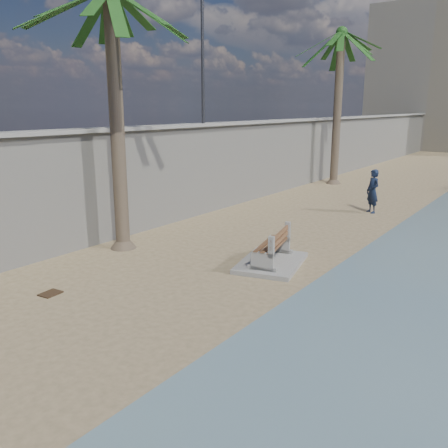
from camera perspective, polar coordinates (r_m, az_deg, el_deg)
The scene contains 7 objects.
seawall at distance 25.99m, azimuth 8.45°, elevation 8.28°, with size 0.45×70.00×3.50m, color gray.
wall_cap at distance 25.88m, azimuth 8.59°, elevation 12.25°, with size 0.80×70.00×0.12m, color gray.
bench_far at distance 13.07m, azimuth 5.73°, elevation -3.18°, with size 2.07×2.60×0.96m.
palm_back at distance 27.58m, azimuth 13.97°, elevation 21.19°, with size 5.00×5.00×8.94m.
streetlight at distance 19.20m, azimuth -2.60°, elevation 21.10°, with size 0.28×0.28×5.12m.
person_a at distance 20.27m, azimuth 17.48°, elevation 4.15°, with size 0.74×0.50×2.05m, color #121C32.
debris_d at distance 11.88m, azimuth -20.16°, elevation -7.85°, with size 0.46×0.37×0.03m, color #382616.
Camera 1 is at (6.68, -2.98, 4.26)m, focal length 38.00 mm.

